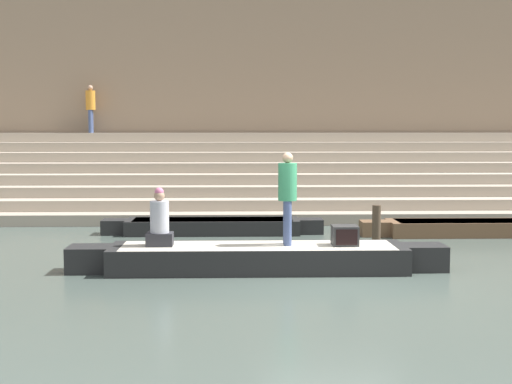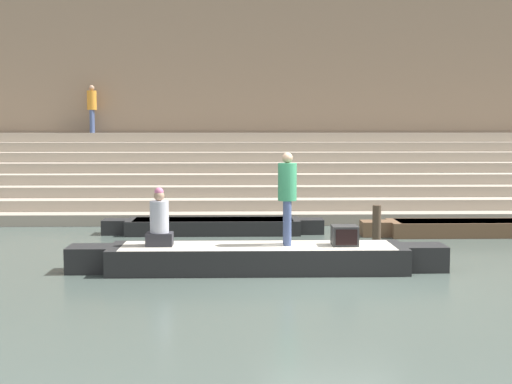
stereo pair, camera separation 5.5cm
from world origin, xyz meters
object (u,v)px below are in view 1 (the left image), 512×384
object	(u,v)px
person_standing	(287,192)
mooring_post	(376,228)
person_on_steps	(91,105)
person_rowing	(160,223)
moored_boat_distant	(213,226)
rowboat_main	(258,257)
moored_boat_shore	(488,227)
tv_set	(345,235)

from	to	relation	value
person_standing	mooring_post	xyz separation A→B (m)	(2.09, 2.00, -0.98)
mooring_post	person_on_steps	size ratio (longest dim) A/B	0.61
person_rowing	moored_boat_distant	xyz separation A→B (m)	(0.84, 4.66, -0.72)
rowboat_main	moored_boat_distant	xyz separation A→B (m)	(-1.00, 4.69, -0.06)
person_standing	moored_boat_shore	xyz separation A→B (m)	(5.33, 4.16, -1.29)
rowboat_main	tv_set	world-z (taller)	tv_set
rowboat_main	person_rowing	bearing A→B (deg)	176.92
person_rowing	moored_boat_shore	distance (m)	8.82
moored_boat_distant	mooring_post	distance (m)	4.50
tv_set	person_standing	bearing A→B (deg)	177.92
moored_boat_shore	mooring_post	xyz separation A→B (m)	(-3.24, -2.16, 0.30)
moored_boat_shore	person_on_steps	size ratio (longest dim) A/B	3.85
rowboat_main	moored_boat_shore	world-z (taller)	rowboat_main
person_standing	mooring_post	bearing A→B (deg)	43.49
person_standing	tv_set	world-z (taller)	person_standing
person_standing	tv_set	xyz separation A→B (m)	(1.08, -0.08, -0.82)
person_rowing	tv_set	distance (m)	3.49
person_standing	moored_boat_distant	distance (m)	5.05
tv_set	moored_boat_distant	distance (m)	5.42
person_standing	moored_boat_shore	distance (m)	6.88
moored_boat_distant	person_on_steps	distance (m)	9.11
tv_set	moored_boat_distant	xyz separation A→B (m)	(-2.64, 4.71, -0.47)
mooring_post	person_rowing	bearing A→B (deg)	-155.59
person_standing	person_rowing	xyz separation A→B (m)	(-2.40, -0.04, -0.57)
mooring_post	rowboat_main	bearing A→B (deg)	-142.11
person_on_steps	moored_boat_distant	bearing A→B (deg)	-155.57
person_rowing	person_on_steps	world-z (taller)	person_on_steps
rowboat_main	person_rowing	xyz separation A→B (m)	(-1.84, 0.03, 0.66)
rowboat_main	moored_boat_distant	size ratio (longest dim) A/B	1.27
moored_boat_distant	moored_boat_shore	bearing A→B (deg)	2.36
person_standing	mooring_post	world-z (taller)	person_standing
person_rowing	mooring_post	distance (m)	4.95
person_on_steps	person_standing	bearing A→B (deg)	-160.36
person_rowing	moored_boat_shore	xyz separation A→B (m)	(7.73, 4.20, -0.72)
tv_set	mooring_post	xyz separation A→B (m)	(1.01, 2.08, -0.16)
tv_set	moored_boat_shore	size ratio (longest dim) A/B	0.08
person_rowing	tv_set	size ratio (longest dim) A/B	2.29
person_on_steps	tv_set	bearing A→B (deg)	-156.54
person_standing	mooring_post	distance (m)	3.06
person_standing	person_rowing	bearing A→B (deg)	-179.45
moored_boat_shore	mooring_post	size ratio (longest dim) A/B	6.35
rowboat_main	moored_boat_shore	xyz separation A→B (m)	(5.89, 4.22, -0.06)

